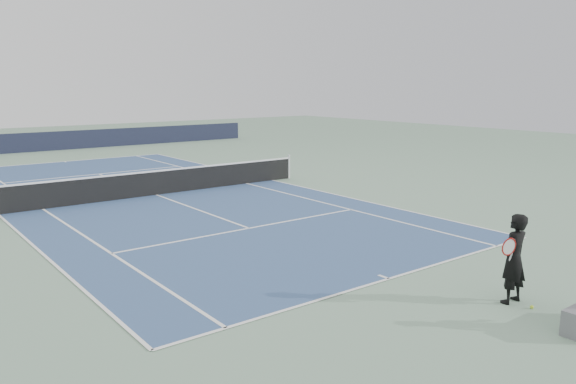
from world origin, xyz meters
TOP-DOWN VIEW (x-y plane):
  - ground at (0.00, 0.00)m, footprint 80.00×80.00m
  - court_surface at (0.00, 0.00)m, footprint 10.97×23.77m
  - tennis_net at (0.00, 0.00)m, footprint 12.90×0.10m
  - windscreen_far at (0.00, 17.88)m, footprint 30.00×0.25m
  - tennis_player at (0.90, -14.21)m, footprint 0.79×0.48m
  - tennis_ball at (0.93, -14.64)m, footprint 0.07×0.07m

SIDE VIEW (x-z plane):
  - ground at x=0.00m, z-range 0.00..0.00m
  - court_surface at x=0.00m, z-range 0.00..0.01m
  - tennis_ball at x=0.93m, z-range 0.00..0.07m
  - tennis_net at x=0.00m, z-range -0.03..1.04m
  - windscreen_far at x=0.00m, z-range 0.00..1.20m
  - tennis_player at x=0.90m, z-range 0.00..1.77m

